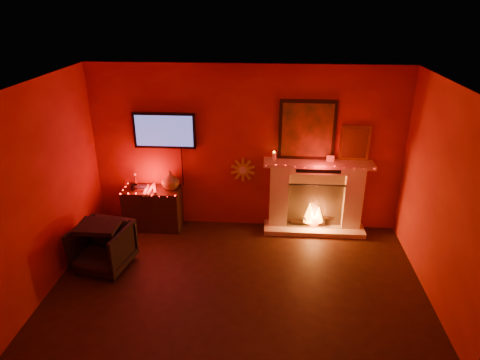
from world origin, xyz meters
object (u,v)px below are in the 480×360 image
object	(u,v)px
fireplace	(316,190)
armchair	(103,247)
console_table	(154,206)
tv	(165,131)
sunburst_clock	(243,170)

from	to	relation	value
fireplace	armchair	size ratio (longest dim) A/B	2.93
fireplace	armchair	bearing A→B (deg)	-156.55
fireplace	armchair	distance (m)	3.39
fireplace	console_table	distance (m)	2.68
fireplace	tv	xyz separation A→B (m)	(-2.44, 0.06, 0.92)
sunburst_clock	console_table	bearing A→B (deg)	-171.59
tv	sunburst_clock	world-z (taller)	tv
tv	console_table	xyz separation A→B (m)	(-0.22, -0.19, -1.25)
fireplace	sunburst_clock	world-z (taller)	fireplace
armchair	sunburst_clock	bearing A→B (deg)	48.12
sunburst_clock	console_table	world-z (taller)	sunburst_clock
tv	console_table	distance (m)	1.28
sunburst_clock	armchair	bearing A→B (deg)	-143.00
fireplace	console_table	bearing A→B (deg)	-177.29
tv	armchair	size ratio (longest dim) A/B	1.67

